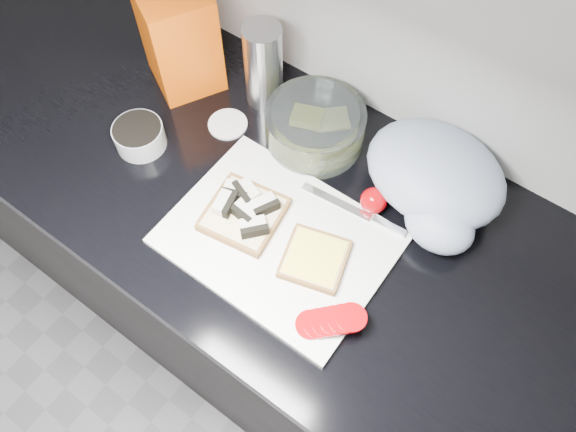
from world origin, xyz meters
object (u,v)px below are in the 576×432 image
object	(u,v)px
glass_bowl	(315,127)
steel_canister	(263,66)
cutting_board	(278,239)
bread_bag	(180,37)

from	to	relation	value
glass_bowl	steel_canister	bearing A→B (deg)	168.01
cutting_board	bread_bag	distance (m)	0.47
glass_bowl	bread_bag	world-z (taller)	bread_bag
cutting_board	steel_canister	xyz separation A→B (m)	(-0.23, 0.27, 0.09)
glass_bowl	steel_canister	distance (m)	0.16
steel_canister	cutting_board	bearing A→B (deg)	-48.80
glass_bowl	cutting_board	bearing A→B (deg)	-70.84
glass_bowl	steel_canister	xyz separation A→B (m)	(-0.15, 0.03, 0.05)
steel_canister	glass_bowl	bearing A→B (deg)	-11.99
bread_bag	steel_canister	xyz separation A→B (m)	(0.18, 0.05, -0.02)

